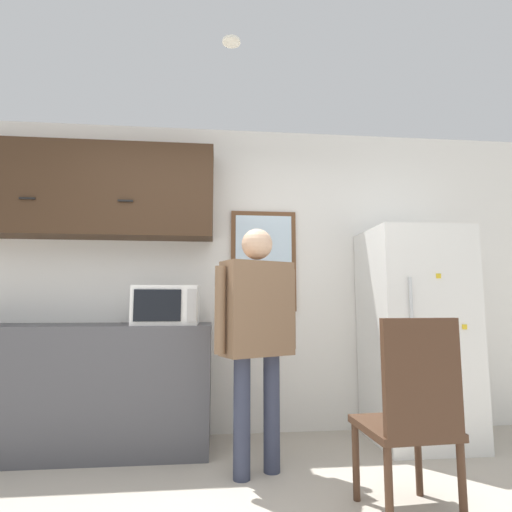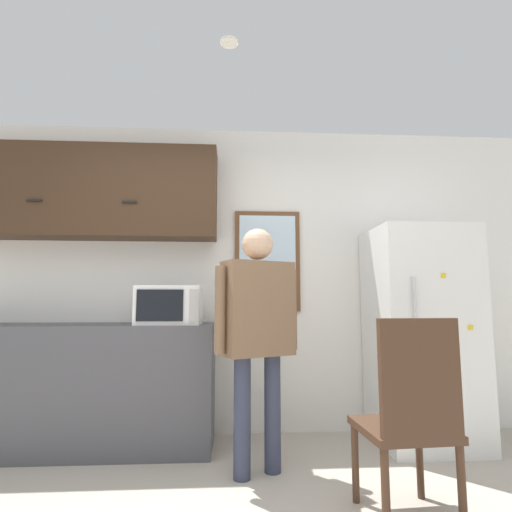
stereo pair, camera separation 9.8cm
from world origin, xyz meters
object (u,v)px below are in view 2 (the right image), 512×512
person (258,321)px  chair (411,412)px  refrigerator (421,334)px  microwave (170,305)px

person → chair: 1.08m
person → refrigerator: 1.45m
person → chair: (0.74, -0.65, -0.43)m
person → chair: size_ratio=1.57×
microwave → refrigerator: (2.02, 0.02, -0.23)m
microwave → person: 0.81m
refrigerator → microwave: bearing=-179.3°
person → refrigerator: bearing=-4.6°
microwave → chair: (1.39, -1.12, -0.54)m
refrigerator → chair: 1.34m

